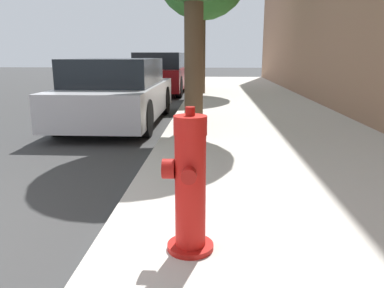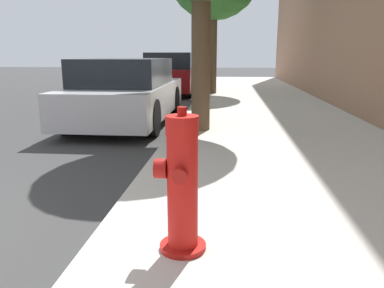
{
  "view_description": "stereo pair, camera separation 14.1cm",
  "coord_description": "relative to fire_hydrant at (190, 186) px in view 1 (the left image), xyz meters",
  "views": [
    {
      "loc": [
        2.89,
        -1.85,
        1.39
      ],
      "look_at": [
        2.7,
        1.57,
        0.57
      ],
      "focal_mm": 35.0,
      "sensor_mm": 36.0,
      "label": 1
    },
    {
      "loc": [
        3.03,
        -1.84,
        1.39
      ],
      "look_at": [
        2.7,
        1.57,
        0.57
      ],
      "focal_mm": 35.0,
      "sensor_mm": 36.0,
      "label": 2
    }
  ],
  "objects": [
    {
      "name": "parked_car_mid",
      "position": [
        -1.74,
        11.35,
        0.13
      ],
      "size": [
        1.73,
        4.12,
        1.46
      ],
      "color": "maroon",
      "rests_on": "ground_plane"
    },
    {
      "name": "parked_car_near",
      "position": [
        -1.78,
        5.29,
        0.06
      ],
      "size": [
        1.73,
        4.16,
        1.31
      ],
      "color": "#B7B7BC",
      "rests_on": "ground_plane"
    },
    {
      "name": "fire_hydrant",
      "position": [
        0.0,
        0.0,
        0.0
      ],
      "size": [
        0.33,
        0.32,
        0.94
      ],
      "color": "#A91511",
      "rests_on": "sidewalk_slab"
    }
  ]
}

